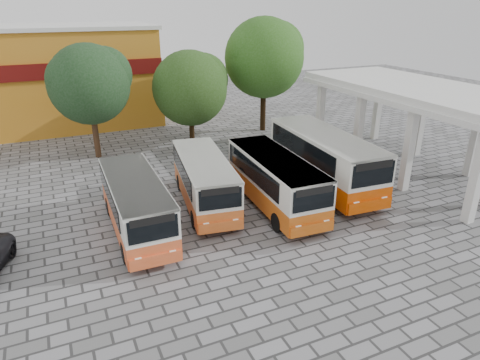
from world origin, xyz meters
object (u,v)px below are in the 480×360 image
bus_centre_left (204,179)px  bus_centre_right (275,179)px  bus_far_left (136,203)px  bus_far_right (324,157)px

bus_centre_left → bus_centre_right: bus_centre_right is taller
bus_far_left → bus_centre_left: (3.85, 1.45, -0.01)m
bus_centre_left → bus_far_right: 7.14m
bus_far_left → bus_far_right: (10.96, 0.98, 0.31)m
bus_far_right → bus_far_left: bearing=-171.4°
bus_centre_left → bus_centre_right: bearing=-19.0°
bus_centre_left → bus_centre_right: 3.68m
bus_centre_right → bus_far_right: bearing=20.4°
bus_centre_right → bus_far_left: bearing=-179.2°
bus_centre_right → bus_far_right: (3.85, 1.22, 0.24)m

